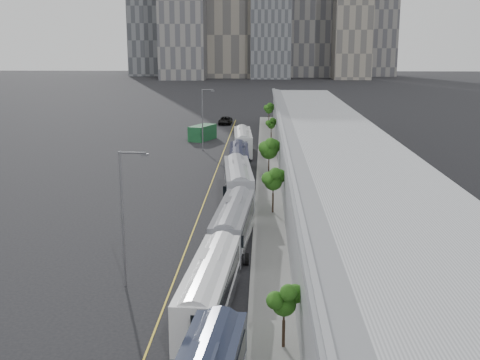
# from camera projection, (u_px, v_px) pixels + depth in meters

# --- Properties ---
(sidewalk) EXTENTS (10.00, 170.00, 0.12)m
(sidewalk) POSITION_uv_depth(u_px,v_px,m) (305.00, 220.00, 58.29)
(sidewalk) COLOR gray
(sidewalk) RESTS_ON ground
(lane_line) EXTENTS (0.12, 160.00, 0.02)m
(lane_line) POSITION_uv_depth(u_px,v_px,m) (197.00, 220.00, 58.71)
(lane_line) COLOR gold
(lane_line) RESTS_ON ground
(depot) EXTENTS (12.45, 160.40, 7.20)m
(depot) POSITION_uv_depth(u_px,v_px,m) (348.00, 186.00, 57.38)
(depot) COLOR gray
(depot) RESTS_ON ground
(bus_2) EXTENTS (3.28, 12.54, 3.63)m
(bus_2) POSITION_uv_depth(u_px,v_px,m) (210.00, 293.00, 37.59)
(bus_2) COLOR white
(bus_2) RESTS_ON ground
(bus_3) EXTENTS (3.33, 12.84, 3.71)m
(bus_3) POSITION_uv_depth(u_px,v_px,m) (233.00, 228.00, 50.80)
(bus_3) COLOR slate
(bus_3) RESTS_ON ground
(bus_4) EXTENTS (3.92, 14.03, 4.05)m
(bus_4) POSITION_uv_depth(u_px,v_px,m) (238.00, 185.00, 65.62)
(bus_4) COLOR #9A9BA3
(bus_4) RESTS_ON ground
(bus_5) EXTENTS (3.02, 12.28, 3.56)m
(bus_5) POSITION_uv_depth(u_px,v_px,m) (239.00, 162.00, 79.97)
(bus_5) COLOR black
(bus_5) RESTS_ON ground
(bus_6) EXTENTS (3.36, 13.14, 3.80)m
(bus_6) POSITION_uv_depth(u_px,v_px,m) (243.00, 144.00, 93.78)
(bus_6) COLOR silver
(bus_6) RESTS_ON ground
(tree_1) EXTENTS (1.36, 1.36, 3.56)m
(tree_1) POSITION_uv_depth(u_px,v_px,m) (284.00, 302.00, 33.21)
(tree_1) COLOR black
(tree_1) RESTS_ON ground
(tree_2) EXTENTS (1.81, 1.81, 4.50)m
(tree_2) POSITION_uv_depth(u_px,v_px,m) (273.00, 179.00, 60.17)
(tree_2) COLOR black
(tree_2) RESTS_ON ground
(tree_3) EXTENTS (2.37, 2.37, 4.67)m
(tree_3) POSITION_uv_depth(u_px,v_px,m) (269.00, 148.00, 79.16)
(tree_3) COLOR black
(tree_3) RESTS_ON ground
(tree_4) EXTENTS (1.29, 1.29, 4.29)m
(tree_4) POSITION_uv_depth(u_px,v_px,m) (271.00, 124.00, 101.63)
(tree_4) COLOR black
(tree_4) RESTS_ON ground
(tree_5) EXTENTS (1.71, 1.71, 4.57)m
(tree_5) POSITION_uv_depth(u_px,v_px,m) (269.00, 108.00, 125.99)
(tree_5) COLOR black
(tree_5) RESTS_ON ground
(street_lamp_near) EXTENTS (2.04, 0.22, 9.69)m
(street_lamp_near) POSITION_uv_depth(u_px,v_px,m) (125.00, 211.00, 41.39)
(street_lamp_near) COLOR #59595E
(street_lamp_near) RESTS_ON ground
(street_lamp_far) EXTENTS (2.04, 0.22, 9.86)m
(street_lamp_far) POSITION_uv_depth(u_px,v_px,m) (204.00, 116.00, 95.99)
(street_lamp_far) COLOR #59595E
(street_lamp_far) RESTS_ON ground
(shipping_container) EXTENTS (4.77, 6.68, 2.65)m
(shipping_container) POSITION_uv_depth(u_px,v_px,m) (202.00, 133.00, 107.68)
(shipping_container) COLOR #164825
(shipping_container) RESTS_ON ground
(suv) EXTENTS (2.92, 5.94, 1.62)m
(suv) POSITION_uv_depth(u_px,v_px,m) (225.00, 121.00, 129.13)
(suv) COLOR black
(suv) RESTS_ON ground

